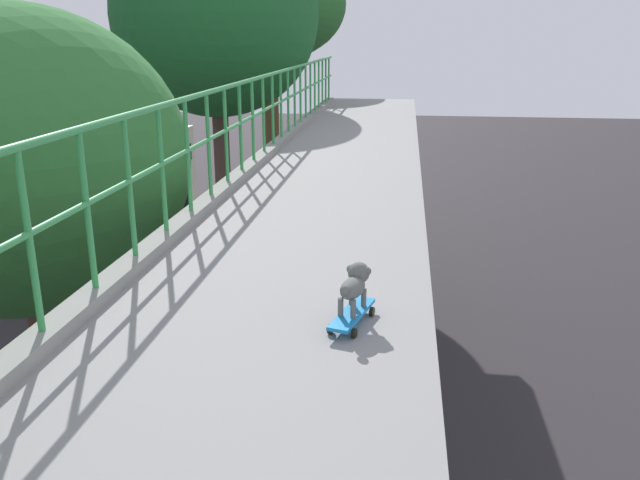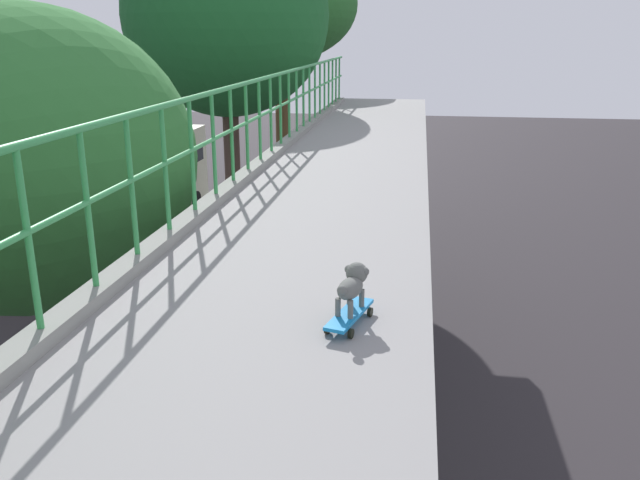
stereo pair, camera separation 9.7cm
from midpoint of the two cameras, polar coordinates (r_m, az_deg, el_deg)
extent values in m
cylinder|color=green|center=(4.16, -23.61, -0.10)|extent=(0.04, 0.04, 1.12)
cylinder|color=green|center=(4.76, -19.16, 2.49)|extent=(0.04, 0.04, 1.12)
cylinder|color=green|center=(5.38, -15.71, 4.48)|extent=(0.04, 0.04, 1.12)
cylinder|color=green|center=(6.03, -12.98, 6.04)|extent=(0.04, 0.04, 1.12)
cylinder|color=green|center=(6.69, -10.76, 7.29)|extent=(0.04, 0.04, 1.12)
cylinder|color=green|center=(7.36, -8.94, 8.31)|extent=(0.04, 0.04, 1.12)
cylinder|color=green|center=(8.04, -7.42, 9.14)|extent=(0.04, 0.04, 1.12)
cylinder|color=green|center=(8.72, -6.13, 9.84)|extent=(0.04, 0.04, 1.12)
cylinder|color=green|center=(9.41, -5.02, 10.44)|extent=(0.04, 0.04, 1.12)
cylinder|color=green|center=(10.10, -4.06, 10.95)|extent=(0.04, 0.04, 1.12)
cylinder|color=green|center=(10.80, -3.23, 11.39)|extent=(0.04, 0.04, 1.12)
cylinder|color=green|center=(11.50, -2.49, 11.78)|extent=(0.04, 0.04, 1.12)
cylinder|color=green|center=(12.20, -1.83, 12.12)|extent=(0.04, 0.04, 1.12)
cylinder|color=green|center=(12.90, -1.25, 12.42)|extent=(0.04, 0.04, 1.12)
cylinder|color=green|center=(13.60, -0.72, 12.69)|extent=(0.04, 0.04, 1.12)
cylinder|color=green|center=(14.31, -0.25, 12.93)|extent=(0.04, 0.04, 1.12)
cylinder|color=green|center=(15.02, 0.19, 13.15)|extent=(0.04, 0.04, 1.12)
cylinder|color=green|center=(15.72, 0.58, 13.35)|extent=(0.04, 0.04, 1.12)
cylinder|color=green|center=(16.43, 0.94, 13.53)|extent=(0.04, 0.04, 1.12)
cylinder|color=green|center=(17.14, 1.27, 13.70)|extent=(0.04, 0.04, 1.12)
cylinder|color=green|center=(17.85, 1.57, 13.85)|extent=(0.04, 0.04, 1.12)
cylinder|color=green|center=(18.56, 1.86, 13.99)|extent=(0.04, 0.04, 1.12)
cube|color=silver|center=(14.46, -19.65, -10.99)|extent=(1.77, 3.99, 0.75)
cube|color=#1E232B|center=(13.96, -20.42, -9.06)|extent=(1.58, 1.83, 0.58)
cylinder|color=black|center=(15.29, -14.36, -9.93)|extent=(0.22, 0.64, 0.64)
cylinder|color=black|center=(15.99, -20.03, -9.21)|extent=(0.22, 0.64, 0.64)
cylinder|color=black|center=(13.20, -18.95, -15.11)|extent=(0.22, 0.64, 0.64)
cylinder|color=black|center=(14.01, -25.30, -13.90)|extent=(0.22, 0.64, 0.64)
cube|color=beige|center=(24.46, -16.76, 4.20)|extent=(2.47, 11.57, 3.23)
cube|color=black|center=(24.34, -16.88, 5.50)|extent=(2.49, 10.65, 0.70)
cylinder|color=black|center=(27.98, -10.85, 3.28)|extent=(0.28, 0.96, 0.96)
cylinder|color=black|center=(28.84, -15.31, 3.40)|extent=(0.28, 0.96, 0.96)
cylinder|color=black|center=(21.58, -17.09, -1.48)|extent=(0.28, 0.96, 0.96)
cylinder|color=black|center=(22.69, -22.51, -1.14)|extent=(0.28, 0.96, 0.96)
cylinder|color=brown|center=(10.19, -21.46, -12.89)|extent=(0.38, 0.38, 4.56)
ellipsoid|color=#317433|center=(9.03, -23.89, 6.36)|extent=(4.20, 4.20, 3.86)
cylinder|color=#4B382E|center=(18.26, -7.46, 4.43)|extent=(0.43, 0.43, 6.26)
ellipsoid|color=#20642D|center=(17.80, -8.07, 18.95)|extent=(5.29, 5.29, 5.15)
cylinder|color=brown|center=(24.66, -3.13, 8.58)|extent=(0.54, 0.54, 6.79)
ellipsoid|color=#2D712F|center=(24.38, -3.34, 20.00)|extent=(5.43, 5.43, 3.94)
cube|color=#1781CB|center=(4.28, 3.26, -6.52)|extent=(0.28, 0.57, 0.02)
cylinder|color=black|center=(4.43, 5.05, -6.32)|extent=(0.04, 0.07, 0.06)
cylinder|color=black|center=(4.47, 3.11, -6.00)|extent=(0.04, 0.07, 0.06)
cylinder|color=black|center=(4.12, 3.41, -8.19)|extent=(0.04, 0.07, 0.06)
cylinder|color=black|center=(4.17, 1.33, -7.82)|extent=(0.04, 0.07, 0.06)
cylinder|color=slate|center=(4.35, 4.33, -5.09)|extent=(0.04, 0.04, 0.12)
cylinder|color=slate|center=(4.37, 3.26, -4.92)|extent=(0.04, 0.04, 0.12)
cylinder|color=slate|center=(4.17, 3.36, -6.10)|extent=(0.04, 0.04, 0.12)
cylinder|color=slate|center=(4.19, 2.25, -5.92)|extent=(0.04, 0.04, 0.12)
ellipsoid|color=slate|center=(4.23, 3.33, -4.24)|extent=(0.21, 0.30, 0.13)
sphere|color=slate|center=(4.31, 3.90, -2.91)|extent=(0.15, 0.15, 0.15)
ellipsoid|color=#675669|center=(4.37, 4.19, -2.77)|extent=(0.07, 0.08, 0.04)
sphere|color=slate|center=(4.29, 4.59, -2.78)|extent=(0.06, 0.06, 0.06)
sphere|color=slate|center=(4.32, 3.22, -2.59)|extent=(0.06, 0.06, 0.06)
sphere|color=slate|center=(4.09, 2.63, -4.43)|extent=(0.06, 0.06, 0.06)
camera|label=1|loc=(0.05, -89.88, 0.04)|focal=36.44mm
camera|label=2|loc=(0.05, 90.12, -0.04)|focal=36.44mm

